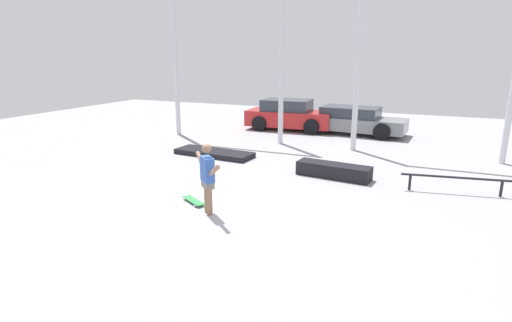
# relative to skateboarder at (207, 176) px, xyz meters

# --- Properties ---
(ground_plane) EXTENTS (36.00, 36.00, 0.00)m
(ground_plane) POSITION_rel_skateboarder_xyz_m (0.41, 0.52, -0.89)
(ground_plane) COLOR #9E9EA3
(skateboarder) EXTENTS (1.14, 1.02, 1.62)m
(skateboarder) POSITION_rel_skateboarder_xyz_m (0.00, 0.00, 0.00)
(skateboarder) COLOR #8C664C
(skateboarder) RESTS_ON ground_plane
(skateboard) EXTENTS (0.80, 0.59, 0.08)m
(skateboard) POSITION_rel_skateboarder_xyz_m (-0.66, 0.42, -0.83)
(skateboard) COLOR #338C4C
(skateboard) RESTS_ON ground_plane
(grind_box) EXTENTS (2.20, 0.85, 0.40)m
(grind_box) POSITION_rel_skateboarder_xyz_m (1.97, 3.85, -0.69)
(grind_box) COLOR black
(grind_box) RESTS_ON ground_plane
(manual_pad) EXTENTS (2.94, 1.17, 0.18)m
(manual_pad) POSITION_rel_skateboarder_xyz_m (-2.51, 4.74, -0.80)
(manual_pad) COLOR black
(manual_pad) RESTS_ON ground_plane
(grind_rail) EXTENTS (2.62, 0.49, 0.46)m
(grind_rail) POSITION_rel_skateboarder_xyz_m (5.15, 3.69, -0.53)
(grind_rail) COLOR black
(grind_rail) RESTS_ON ground_plane
(canopy_support_left) EXTENTS (5.08, 0.20, 6.51)m
(canopy_support_left) POSITION_rel_skateboarder_xyz_m (-3.49, 7.61, 2.98)
(canopy_support_left) COLOR silver
(canopy_support_left) RESTS_ON ground_plane
(canopy_support_right) EXTENTS (5.08, 0.20, 6.51)m
(canopy_support_right) POSITION_rel_skateboarder_xyz_m (4.30, 7.61, 2.98)
(canopy_support_right) COLOR silver
(canopy_support_right) RESTS_ON ground_plane
(parked_car_red) EXTENTS (4.11, 2.07, 1.44)m
(parked_car_red) POSITION_rel_skateboarder_xyz_m (-1.74, 10.70, -0.19)
(parked_car_red) COLOR red
(parked_car_red) RESTS_ON ground_plane
(parked_car_grey) EXTENTS (4.61, 2.11, 1.22)m
(parked_car_grey) POSITION_rel_skateboarder_xyz_m (1.25, 10.84, -0.28)
(parked_car_grey) COLOR slate
(parked_car_grey) RESTS_ON ground_plane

